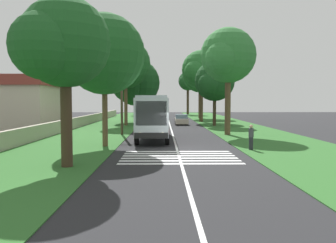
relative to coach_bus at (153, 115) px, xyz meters
name	(u,v)px	position (x,y,z in m)	size (l,w,h in m)	color
ground	(177,150)	(-6.73, -1.80, -2.15)	(160.00, 160.00, 0.00)	#262628
grass_verge_left	(97,131)	(8.27, 6.40, -2.13)	(120.00, 8.00, 0.04)	#2D6628
grass_verge_right	(246,131)	(8.27, -10.00, -2.13)	(120.00, 8.00, 0.04)	#2D6628
centre_line	(172,131)	(8.27, -1.80, -2.14)	(110.00, 0.16, 0.01)	silver
coach_bus	(153,115)	(0.00, 0.00, 0.00)	(11.16, 2.62, 3.73)	silver
zebra_crossing	(179,157)	(-9.73, -1.80, -2.14)	(4.95, 6.80, 0.01)	silver
trailing_car_0	(181,120)	(18.86, -3.42, -1.48)	(4.30, 1.78, 1.43)	#B7A893
trailing_car_1	(159,118)	(24.27, -0.26, -1.48)	(4.30, 1.78, 1.43)	gray
trailing_car_2	(159,116)	(32.86, -0.13, -1.48)	(4.30, 1.78, 1.43)	black
trailing_minibus_0	(158,109)	(44.20, 0.23, -0.60)	(6.00, 2.14, 2.53)	#BFB299
roadside_tree_left_0	(103,56)	(-4.86, 3.48, 4.39)	(6.68, 5.82, 9.55)	brown
roadside_tree_left_1	(63,46)	(-12.82, 4.11, 3.88)	(5.69, 4.49, 8.40)	#3D2D1E
roadside_tree_left_2	(124,65)	(16.96, 4.33, 5.92)	(8.36, 6.62, 11.56)	brown
roadside_tree_left_3	(140,80)	(53.85, 4.63, 6.06)	(7.62, 6.44, 11.56)	#4C3826
roadside_tree_left_4	(135,84)	(23.86, 3.48, 3.82)	(8.36, 7.18, 9.69)	brown
roadside_tree_right_0	(200,71)	(25.04, -6.72, 5.88)	(7.16, 6.14, 11.23)	#4C3826
roadside_tree_right_1	(214,82)	(16.17, -7.56, 3.64)	(6.16, 5.27, 8.52)	#3D2D1E
roadside_tree_right_2	(187,82)	(54.96, -6.74, 5.78)	(5.82, 4.58, 10.38)	#3D2D1E
roadside_tree_right_3	(199,76)	(36.11, -7.64, 5.92)	(8.15, 6.73, 11.60)	brown
roadside_tree_right_4	(227,57)	(3.72, -7.01, 5.40)	(6.19, 5.33, 10.34)	brown
utility_pole	(122,91)	(3.79, 3.16, 2.14)	(0.24, 1.40, 8.20)	#473828
roadside_wall	(77,122)	(13.27, 9.80, -1.47)	(70.00, 0.40, 1.26)	#B2A893
roadside_building	(23,102)	(13.63, 16.65, 1.05)	(11.54, 8.73, 6.26)	beige
pedestrian	(251,137)	(-6.95, -6.77, -1.24)	(0.34, 0.34, 1.69)	#26262D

